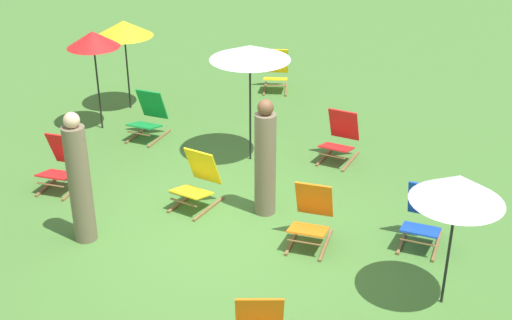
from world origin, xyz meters
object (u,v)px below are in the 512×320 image
(umbrella_1, at_px, (250,53))
(umbrella_3, at_px, (93,40))
(person_1, at_px, (79,181))
(deckchair_7, at_px, (423,217))
(umbrella_0, at_px, (124,29))
(deckchair_1, at_px, (148,117))
(deckchair_2, at_px, (340,138))
(deckchair_8, at_px, (198,181))
(umbrella_2, at_px, (458,189))
(person_0, at_px, (265,161))
(deckchair_6, at_px, (276,72))
(deckchair_3, at_px, (62,164))
(deckchair_0, at_px, (311,217))

(umbrella_1, relative_size, umbrella_3, 1.08)
(umbrella_3, bearing_deg, person_1, -65.71)
(deckchair_7, xyz_separation_m, umbrella_0, (-5.70, 3.23, 1.18))
(deckchair_1, xyz_separation_m, deckchair_2, (3.34, 0.05, 0.00))
(deckchair_7, bearing_deg, umbrella_1, 154.13)
(person_1, bearing_deg, umbrella_1, -19.38)
(deckchair_8, height_order, umbrella_2, umbrella_2)
(deckchair_8, bearing_deg, umbrella_3, 155.97)
(umbrella_1, xyz_separation_m, person_0, (0.68, -1.56, -0.99))
(deckchair_8, relative_size, person_0, 0.50)
(deckchair_7, xyz_separation_m, person_1, (-4.25, -1.16, 0.49))
(umbrella_0, bearing_deg, person_0, -40.89)
(deckchair_6, height_order, umbrella_2, umbrella_2)
(deckchair_1, bearing_deg, umbrella_2, -26.72)
(deckchair_2, xyz_separation_m, deckchair_6, (-1.82, 2.86, 0.00))
(deckchair_1, distance_m, deckchair_2, 3.34)
(umbrella_3, relative_size, person_1, 0.99)
(deckchair_3, xyz_separation_m, deckchair_7, (5.29, -0.06, 0.00))
(deckchair_7, relative_size, person_1, 0.46)
(deckchair_3, relative_size, umbrella_0, 0.49)
(deckchair_0, bearing_deg, deckchair_3, 174.16)
(deckchair_2, distance_m, deckchair_3, 4.36)
(deckchair_6, bearing_deg, umbrella_1, -94.49)
(deckchair_2, distance_m, deckchair_7, 2.59)
(deckchair_0, bearing_deg, person_0, 144.79)
(deckchair_2, height_order, deckchair_6, same)
(deckchair_2, distance_m, umbrella_2, 3.97)
(deckchair_7, xyz_separation_m, person_0, (-2.17, 0.17, 0.44))
(deckchair_0, distance_m, person_1, 3.00)
(deckchair_8, bearing_deg, deckchair_0, -1.51)
(deckchair_6, distance_m, umbrella_2, 7.28)
(deckchair_6, height_order, person_0, person_0)
(umbrella_1, distance_m, umbrella_2, 4.34)
(umbrella_1, bearing_deg, deckchair_0, -55.62)
(deckchair_1, xyz_separation_m, person_1, (0.54, -3.25, 0.49))
(deckchair_2, bearing_deg, umbrella_2, -51.84)
(umbrella_0, bearing_deg, deckchair_8, -50.68)
(deckchair_3, distance_m, deckchair_6, 5.34)
(umbrella_0, distance_m, umbrella_3, 1.04)
(deckchair_3, distance_m, person_1, 1.67)
(umbrella_0, height_order, umbrella_2, umbrella_0)
(deckchair_0, bearing_deg, deckchair_2, 92.32)
(deckchair_2, bearing_deg, deckchair_6, 132.72)
(umbrella_0, distance_m, person_1, 4.67)
(deckchair_0, height_order, person_1, person_1)
(deckchair_3, xyz_separation_m, umbrella_1, (2.44, 1.67, 1.43))
(deckchair_0, bearing_deg, umbrella_2, -24.80)
(deckchair_0, height_order, deckchair_1, same)
(deckchair_2, relative_size, person_0, 0.49)
(deckchair_2, height_order, person_1, person_1)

